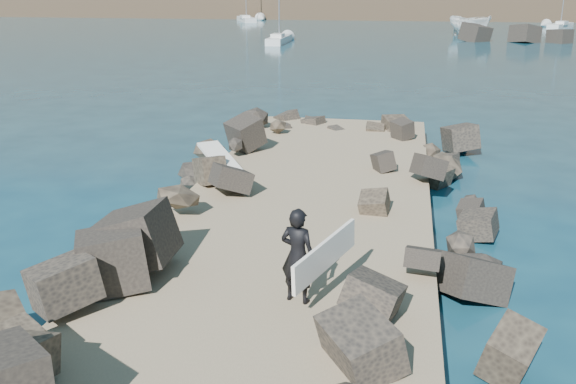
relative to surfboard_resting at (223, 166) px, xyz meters
name	(u,v)px	position (x,y,z in m)	size (l,w,h in m)	color
ground	(296,241)	(2.32, -2.23, -1.04)	(800.00, 800.00, 0.00)	#0F384C
jetty	(279,265)	(2.32, -4.23, -0.74)	(6.00, 26.00, 0.60)	#8C7759
riprap_left	(149,236)	(-0.58, -3.73, -0.54)	(2.60, 22.00, 1.00)	black
riprap_right	(429,257)	(5.22, -3.73, -0.54)	(2.60, 22.00, 1.00)	#262321
surfboard_resting	(223,166)	(0.00, 0.00, 0.00)	(0.60, 2.39, 0.08)	white
boat_imported	(470,26)	(11.00, 58.57, 0.12)	(2.27, 6.03, 2.33)	white
surfer_with_board	(302,255)	(3.09, -6.17, 0.37)	(1.18, 1.89, 1.61)	black
sailboat_a	(279,40)	(-7.84, 46.91, -0.69)	(1.49, 6.60, 8.00)	silver
sailboat_d	(561,26)	(23.62, 74.31, -0.69)	(4.37, 6.57, 8.06)	silver
sailboat_e	(246,19)	(-19.94, 82.21, -0.69)	(4.74, 7.93, 9.43)	silver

